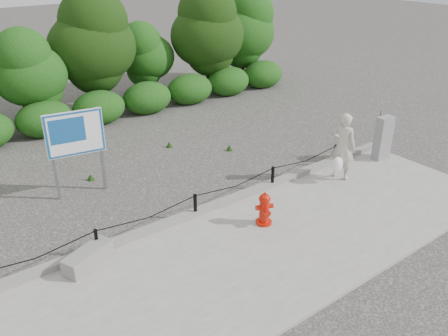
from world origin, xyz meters
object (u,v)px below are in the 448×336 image
Objects in this scene: fire_hydrant at (264,209)px; advertising_sign at (75,137)px; utility_cabinet at (383,138)px; concrete_block at (88,257)px; pedestrian at (343,147)px.

fire_hydrant is 5.08m from advertising_sign.
concrete_block is at bearing -177.72° from utility_cabinet.
advertising_sign is at bearing 144.85° from fire_hydrant.
advertising_sign is (-8.09, 3.43, 0.89)m from utility_cabinet.
advertising_sign is at bearing 41.62° from pedestrian.
fire_hydrant is at bearing 80.91° from pedestrian.
concrete_block is 0.76× the size of utility_cabinet.
utility_cabinet reaches higher than fire_hydrant.
fire_hydrant is at bearing -14.23° from concrete_block.
pedestrian is at bearing -3.84° from concrete_block.
advertising_sign reaches higher than utility_cabinet.
utility_cabinet is (2.03, 0.13, -0.26)m from pedestrian.
fire_hydrant is 5.34m from utility_cabinet.
advertising_sign is at bearing 161.50° from utility_cabinet.
concrete_block is (-7.18, 0.48, -0.75)m from pedestrian.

